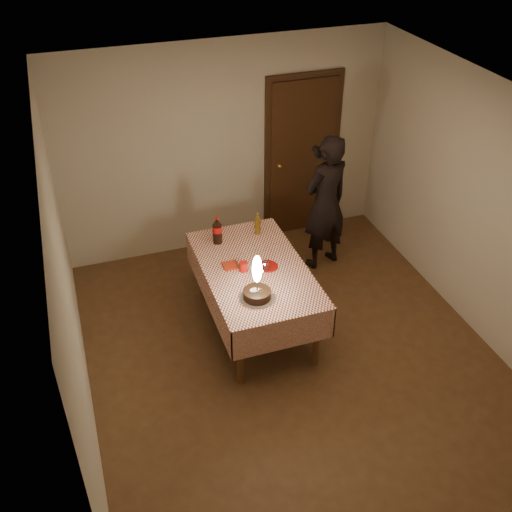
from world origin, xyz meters
name	(u,v)px	position (x,y,z in m)	size (l,w,h in m)	color
ground	(290,352)	(0.00, 0.00, 0.00)	(4.00, 4.50, 0.01)	brown
room_shell	(297,209)	(0.03, 0.08, 1.65)	(4.04, 4.54, 2.62)	beige
dining_table	(254,276)	(-0.21, 0.51, 0.67)	(1.02, 1.72, 0.77)	brown
birthday_cake	(257,287)	(-0.35, 0.04, 0.90)	(0.33, 0.33, 0.48)	white
red_plate	(267,266)	(-0.08, 0.49, 0.78)	(0.22, 0.22, 0.01)	#A60F0B
red_cup	(244,267)	(-0.33, 0.50, 0.82)	(0.08, 0.08, 0.10)	red
clear_cup	(266,266)	(-0.11, 0.45, 0.82)	(0.07, 0.07, 0.09)	silver
napkin_stack	(231,266)	(-0.44, 0.61, 0.78)	(0.15, 0.15, 0.02)	#A82713
cola_bottle	(217,230)	(-0.44, 1.08, 0.93)	(0.10, 0.10, 0.32)	black
amber_bottle_right	(258,224)	(0.03, 1.12, 0.89)	(0.06, 0.06, 0.25)	#5A3F0F
photographer	(325,203)	(0.96, 1.38, 0.85)	(0.70, 0.56, 1.69)	black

